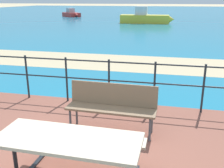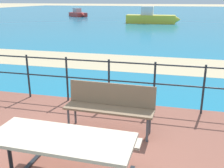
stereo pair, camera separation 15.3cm
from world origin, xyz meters
name	(u,v)px [view 2 (the right image)]	position (x,y,z in m)	size (l,w,h in m)	color
sea_water	(171,14)	(0.00, 40.00, 0.01)	(90.00, 90.00, 0.01)	teal
beach_strip	(138,63)	(0.00, 6.71, 0.01)	(54.00, 2.68, 0.01)	tan
picnic_table	(62,152)	(0.19, -0.45, 0.64)	(1.69, 1.46, 0.77)	#BCAD93
park_bench	(110,103)	(0.32, 1.27, 0.58)	(1.58, 0.46, 0.85)	#7A6047
railing_fence	(109,77)	(0.00, 2.42, 0.69)	(5.94, 0.04, 1.03)	#1E2328
boat_near	(151,18)	(-1.34, 23.66, 0.51)	(5.22, 1.56, 1.60)	yellow
boat_far	(78,14)	(-11.99, 31.52, 0.36)	(3.12, 3.09, 1.09)	red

